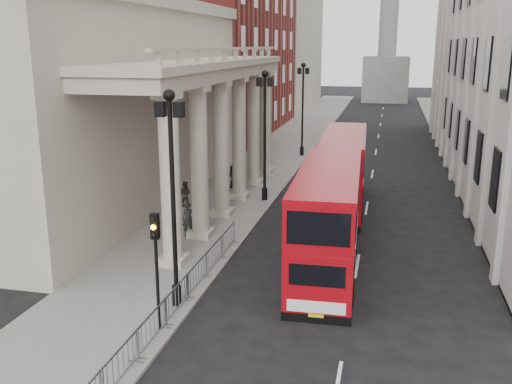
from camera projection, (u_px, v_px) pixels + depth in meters
ground at (150, 363)px, 18.38m from camera, size 260.00×260.00×0.00m
sidewalk_west at (262, 168)px, 47.30m from camera, size 6.00×140.00×0.12m
sidewalk_east at (472, 178)px, 43.66m from camera, size 3.00×140.00×0.12m
kerb at (297, 169)px, 46.65m from camera, size 0.20×140.00×0.14m
portico_building at (106, 109)px, 36.16m from camera, size 9.00×28.00×12.00m
brick_building at (232, 35)px, 63.19m from camera, size 9.00×32.00×22.00m
west_building_far at (284, 45)px, 93.61m from camera, size 9.00×30.00×20.00m
monument_column at (389, 9)px, 99.78m from camera, size 8.00×8.00×54.20m
lamp_post_south at (173, 186)px, 21.05m from camera, size 1.05×0.44×8.32m
lamp_post_mid at (265, 127)px, 36.13m from camera, size 1.05×0.44×8.32m
lamp_post_north at (303, 103)px, 51.22m from camera, size 1.05×0.44×8.32m
traffic_light at (156, 250)px, 19.58m from camera, size 0.28×0.33×4.30m
crowd_barriers at (165, 312)px, 20.38m from camera, size 0.50×18.75×1.10m
bus_near at (328, 218)px, 25.48m from camera, size 3.03×10.92×4.67m
bus_far at (343, 169)px, 35.77m from camera, size 2.97×10.80×4.63m
pedestrian_a at (188, 219)px, 30.05m from camera, size 0.79×0.68×1.82m
pedestrian_b at (185, 194)px, 35.57m from camera, size 0.81×0.64×1.63m
pedestrian_c at (233, 176)px, 40.19m from camera, size 0.97×0.84×1.68m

